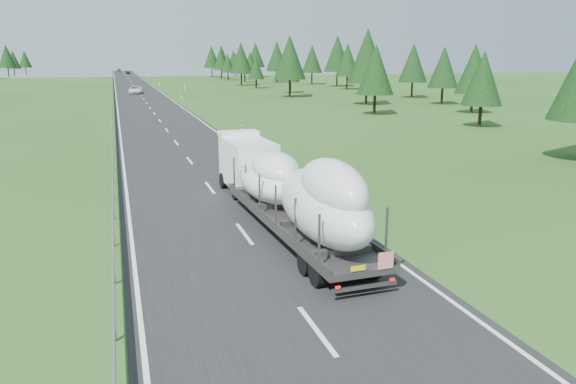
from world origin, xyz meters
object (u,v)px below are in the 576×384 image
object	(u,v)px
distant_car_dark	(128,72)
distant_van	(136,90)
highway_sign	(185,88)
distant_car_blue	(119,70)
boat_truck	(286,185)

from	to	relation	value
distant_car_dark	distant_van	bearing A→B (deg)	-95.35
highway_sign	distant_van	bearing A→B (deg)	115.19
highway_sign	distant_van	distance (m)	18.59
distant_van	distant_car_blue	distance (m)	184.84
distant_van	distant_car_dark	distance (m)	139.71
boat_truck	distant_van	size ratio (longest dim) A/B	3.22
highway_sign	distant_van	xyz separation A→B (m)	(-7.90, 16.80, -1.05)
distant_van	distant_car_dark	bearing A→B (deg)	95.06
highway_sign	distant_car_dark	xyz separation A→B (m)	(-5.86, 156.50, -1.16)
highway_sign	boat_truck	world-z (taller)	boat_truck
highway_sign	distant_car_dark	distance (m)	156.61
distant_car_dark	boat_truck	bearing A→B (deg)	-94.39
boat_truck	distant_car_blue	bearing A→B (deg)	90.75
highway_sign	distant_car_blue	distance (m)	201.84
highway_sign	boat_truck	xyz separation A→B (m)	(-5.35, -79.99, 0.22)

